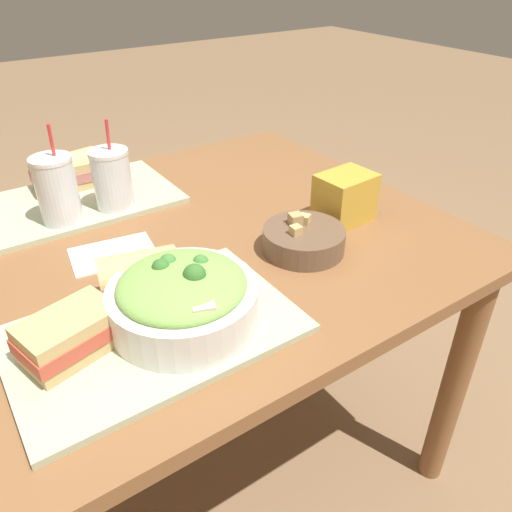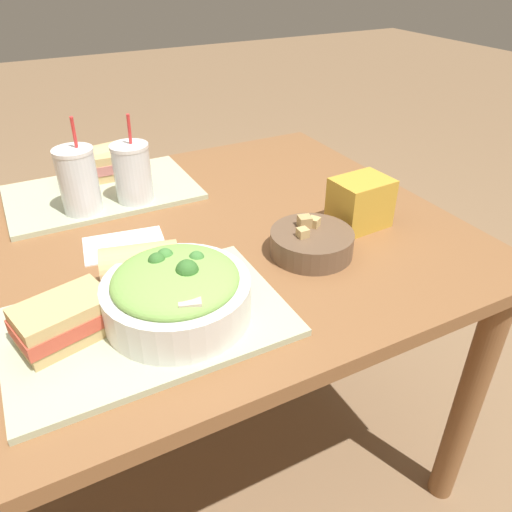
{
  "view_description": "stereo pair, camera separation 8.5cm",
  "coord_description": "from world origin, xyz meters",
  "px_view_note": "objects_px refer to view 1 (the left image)",
  "views": [
    {
      "loc": [
        -0.2,
        -0.82,
        1.22
      ],
      "look_at": [
        0.2,
        -0.23,
        0.77
      ],
      "focal_mm": 35.0,
      "sensor_mm": 36.0,
      "label": 1
    },
    {
      "loc": [
        -0.13,
        -0.86,
        1.22
      ],
      "look_at": [
        0.2,
        -0.23,
        0.77
      ],
      "focal_mm": 35.0,
      "sensor_mm": 36.0,
      "label": 2
    }
  ],
  "objects_px": {
    "sandwich_far": "(62,176)",
    "baguette_far": "(78,166)",
    "sandwich_near": "(70,335)",
    "baguette_near": "(140,273)",
    "salad_bowl": "(183,297)",
    "drink_cup_red": "(113,181)",
    "napkin_folded": "(113,254)",
    "chip_bag": "(345,198)",
    "drink_cup_dark": "(58,192)",
    "soup_bowl": "(304,239)"
  },
  "relations": [
    {
      "from": "sandwich_near",
      "to": "baguette_near",
      "type": "height_order",
      "value": "baguette_near"
    },
    {
      "from": "baguette_near",
      "to": "drink_cup_red",
      "type": "xyz_separation_m",
      "value": [
        0.08,
        0.34,
        0.02
      ]
    },
    {
      "from": "sandwich_near",
      "to": "baguette_near",
      "type": "distance_m",
      "value": 0.16
    },
    {
      "from": "salad_bowl",
      "to": "sandwich_near",
      "type": "bearing_deg",
      "value": 169.81
    },
    {
      "from": "chip_bag",
      "to": "napkin_folded",
      "type": "bearing_deg",
      "value": 159.02
    },
    {
      "from": "drink_cup_red",
      "to": "baguette_far",
      "type": "bearing_deg",
      "value": 96.83
    },
    {
      "from": "napkin_folded",
      "to": "drink_cup_red",
      "type": "bearing_deg",
      "value": 66.32
    },
    {
      "from": "soup_bowl",
      "to": "baguette_near",
      "type": "height_order",
      "value": "baguette_near"
    },
    {
      "from": "soup_bowl",
      "to": "chip_bag",
      "type": "bearing_deg",
      "value": 18.38
    },
    {
      "from": "baguette_near",
      "to": "baguette_far",
      "type": "xyz_separation_m",
      "value": [
        0.06,
        0.52,
        0.0
      ]
    },
    {
      "from": "drink_cup_dark",
      "to": "chip_bag",
      "type": "bearing_deg",
      "value": -31.88
    },
    {
      "from": "salad_bowl",
      "to": "drink_cup_red",
      "type": "relative_size",
      "value": 1.16
    },
    {
      "from": "soup_bowl",
      "to": "drink_cup_red",
      "type": "xyz_separation_m",
      "value": [
        -0.24,
        0.37,
        0.05
      ]
    },
    {
      "from": "soup_bowl",
      "to": "sandwich_near",
      "type": "height_order",
      "value": "sandwich_near"
    },
    {
      "from": "soup_bowl",
      "to": "drink_cup_red",
      "type": "bearing_deg",
      "value": 123.18
    },
    {
      "from": "napkin_folded",
      "to": "chip_bag",
      "type": "bearing_deg",
      "value": -17.29
    },
    {
      "from": "salad_bowl",
      "to": "sandwich_near",
      "type": "distance_m",
      "value": 0.17
    },
    {
      "from": "salad_bowl",
      "to": "sandwich_far",
      "type": "distance_m",
      "value": 0.61
    },
    {
      "from": "sandwich_far",
      "to": "chip_bag",
      "type": "distance_m",
      "value": 0.67
    },
    {
      "from": "salad_bowl",
      "to": "drink_cup_red",
      "type": "height_order",
      "value": "drink_cup_red"
    },
    {
      "from": "baguette_near",
      "to": "soup_bowl",
      "type": "bearing_deg",
      "value": -82.63
    },
    {
      "from": "chip_bag",
      "to": "baguette_near",
      "type": "bearing_deg",
      "value": 178.39
    },
    {
      "from": "drink_cup_red",
      "to": "chip_bag",
      "type": "height_order",
      "value": "drink_cup_red"
    },
    {
      "from": "sandwich_far",
      "to": "drink_cup_dark",
      "type": "relative_size",
      "value": 0.64
    },
    {
      "from": "baguette_near",
      "to": "chip_bag",
      "type": "relative_size",
      "value": 1.18
    },
    {
      "from": "baguette_far",
      "to": "napkin_folded",
      "type": "height_order",
      "value": "baguette_far"
    },
    {
      "from": "napkin_folded",
      "to": "soup_bowl",
      "type": "bearing_deg",
      "value": -31.87
    },
    {
      "from": "soup_bowl",
      "to": "sandwich_near",
      "type": "distance_m",
      "value": 0.47
    },
    {
      "from": "sandwich_near",
      "to": "drink_cup_red",
      "type": "xyz_separation_m",
      "value": [
        0.23,
        0.42,
        0.03
      ]
    },
    {
      "from": "baguette_far",
      "to": "napkin_folded",
      "type": "relative_size",
      "value": 0.67
    },
    {
      "from": "sandwich_far",
      "to": "drink_cup_dark",
      "type": "height_order",
      "value": "drink_cup_dark"
    },
    {
      "from": "salad_bowl",
      "to": "sandwich_near",
      "type": "xyz_separation_m",
      "value": [
        -0.17,
        0.03,
        -0.01
      ]
    },
    {
      "from": "drink_cup_dark",
      "to": "chip_bag",
      "type": "relative_size",
      "value": 1.72
    },
    {
      "from": "sandwich_far",
      "to": "drink_cup_red",
      "type": "height_order",
      "value": "drink_cup_red"
    },
    {
      "from": "sandwich_near",
      "to": "baguette_far",
      "type": "distance_m",
      "value": 0.64
    },
    {
      "from": "salad_bowl",
      "to": "napkin_folded",
      "type": "relative_size",
      "value": 1.33
    },
    {
      "from": "sandwich_far",
      "to": "drink_cup_dark",
      "type": "bearing_deg",
      "value": -104.68
    },
    {
      "from": "sandwich_far",
      "to": "baguette_far",
      "type": "bearing_deg",
      "value": 27.84
    },
    {
      "from": "salad_bowl",
      "to": "baguette_far",
      "type": "xyz_separation_m",
      "value": [
        0.04,
        0.63,
        -0.01
      ]
    },
    {
      "from": "soup_bowl",
      "to": "drink_cup_red",
      "type": "height_order",
      "value": "drink_cup_red"
    },
    {
      "from": "sandwich_near",
      "to": "drink_cup_dark",
      "type": "xyz_separation_m",
      "value": [
        0.11,
        0.42,
        0.04
      ]
    },
    {
      "from": "sandwich_near",
      "to": "baguette_near",
      "type": "xyz_separation_m",
      "value": [
        0.14,
        0.08,
        0.01
      ]
    },
    {
      "from": "sandwich_far",
      "to": "napkin_folded",
      "type": "height_order",
      "value": "sandwich_far"
    },
    {
      "from": "salad_bowl",
      "to": "soup_bowl",
      "type": "relative_size",
      "value": 1.44
    },
    {
      "from": "chip_bag",
      "to": "sandwich_near",
      "type": "bearing_deg",
      "value": -174.81
    },
    {
      "from": "drink_cup_red",
      "to": "drink_cup_dark",
      "type": "bearing_deg",
      "value": 180.0
    },
    {
      "from": "sandwich_far",
      "to": "napkin_folded",
      "type": "relative_size",
      "value": 0.77
    },
    {
      "from": "drink_cup_dark",
      "to": "salad_bowl",
      "type": "bearing_deg",
      "value": -82.43
    },
    {
      "from": "salad_bowl",
      "to": "napkin_folded",
      "type": "xyz_separation_m",
      "value": [
        -0.02,
        0.27,
        -0.06
      ]
    },
    {
      "from": "soup_bowl",
      "to": "drink_cup_dark",
      "type": "height_order",
      "value": "drink_cup_dark"
    }
  ]
}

